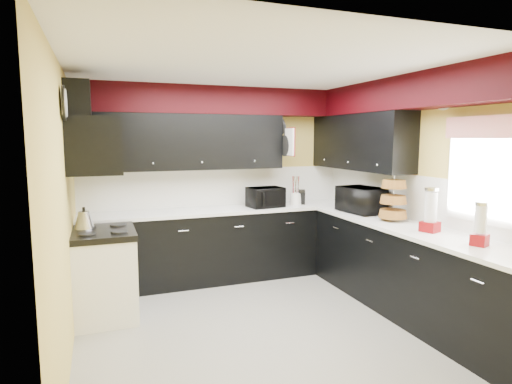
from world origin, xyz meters
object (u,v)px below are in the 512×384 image
(microwave, at_px, (361,200))
(utensil_crock, at_px, (296,199))
(kettle, at_px, (84,220))
(toaster_oven, at_px, (266,197))
(knife_block, at_px, (302,197))

(microwave, distance_m, utensil_crock, 0.97)
(utensil_crock, distance_m, kettle, 2.74)
(toaster_oven, relative_size, knife_block, 2.35)
(toaster_oven, height_order, kettle, toaster_oven)
(toaster_oven, height_order, microwave, microwave)
(toaster_oven, distance_m, microwave, 1.24)
(microwave, relative_size, knife_block, 2.95)
(microwave, bearing_deg, knife_block, 19.84)
(microwave, bearing_deg, utensil_crock, 24.65)
(toaster_oven, relative_size, microwave, 0.80)
(toaster_oven, bearing_deg, microwave, -47.21)
(kettle, bearing_deg, microwave, -5.20)
(toaster_oven, height_order, utensil_crock, toaster_oven)
(toaster_oven, bearing_deg, kettle, -174.42)
(knife_block, height_order, kettle, knife_block)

